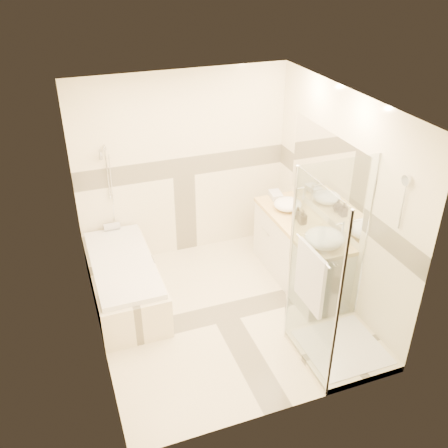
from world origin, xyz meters
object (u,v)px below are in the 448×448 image
object	(u,v)px
bathtub	(124,279)
vessel_sink_far	(325,238)
amenity_bottle_a	(303,217)
vessel_sink_near	(288,204)
shower_enclosure	(333,314)
amenity_bottle_b	(298,213)
vanity	(299,251)

from	to	relation	value
bathtub	vessel_sink_far	xyz separation A→B (m)	(2.13, -0.90, 0.63)
amenity_bottle_a	vessel_sink_near	bearing A→B (deg)	90.00
bathtub	vessel_sink_far	bearing A→B (deg)	-22.98
shower_enclosure	bathtub	bearing A→B (deg)	138.90
vessel_sink_near	vessel_sink_far	bearing A→B (deg)	-90.00
bathtub	vessel_sink_far	world-z (taller)	vessel_sink_far
shower_enclosure	vessel_sink_near	size ratio (longest dim) A/B	5.78
bathtub	shower_enclosure	distance (m)	2.47
shower_enclosure	vessel_sink_near	bearing A→B (deg)	80.49
vessel_sink_far	amenity_bottle_a	world-z (taller)	amenity_bottle_a
shower_enclosure	vessel_sink_far	world-z (taller)	shower_enclosure
amenity_bottle_a	amenity_bottle_b	bearing A→B (deg)	90.00
vessel_sink_near	amenity_bottle_a	distance (m)	0.40
amenity_bottle_a	bathtub	bearing A→B (deg)	169.68
bathtub	amenity_bottle_b	xyz separation A→B (m)	(2.13, -0.26, 0.62)
vessel_sink_near	vessel_sink_far	xyz separation A→B (m)	(0.00, -0.91, 0.02)
vessel_sink_far	amenity_bottle_a	distance (m)	0.52
vanity	vessel_sink_far	bearing A→B (deg)	-92.07
shower_enclosure	amenity_bottle_a	world-z (taller)	shower_enclosure
vanity	amenity_bottle_a	bearing A→B (deg)	-117.79
bathtub	vanity	size ratio (longest dim) A/B	1.05
shower_enclosure	amenity_bottle_b	size ratio (longest dim) A/B	12.67
vanity	vessel_sink_near	distance (m)	0.61
vessel_sink_near	amenity_bottle_b	size ratio (longest dim) A/B	2.19
shower_enclosure	amenity_bottle_a	size ratio (longest dim) A/B	10.99
bathtub	amenity_bottle_b	size ratio (longest dim) A/B	10.56
vessel_sink_near	vessel_sink_far	world-z (taller)	vessel_sink_far
vessel_sink_far	vessel_sink_near	bearing A→B (deg)	90.00
vanity	amenity_bottle_b	world-z (taller)	amenity_bottle_b
shower_enclosure	vessel_sink_far	distance (m)	0.88
bathtub	amenity_bottle_b	distance (m)	2.23
bathtub	amenity_bottle_b	world-z (taller)	amenity_bottle_b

